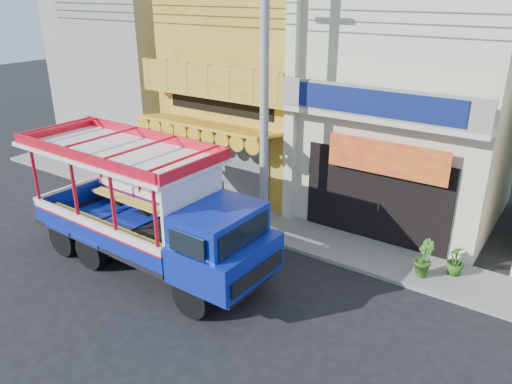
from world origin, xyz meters
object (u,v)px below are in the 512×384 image
at_px(songthaew_truck, 160,216).
at_px(potted_plant_b, 423,258).
at_px(potted_plant_c, 456,260).
at_px(green_sign, 192,187).
at_px(utility_pole, 269,80).

distance_m(songthaew_truck, potted_plant_b, 7.25).
bearing_deg(potted_plant_b, potted_plant_c, -69.79).
bearing_deg(songthaew_truck, green_sign, 122.08).
bearing_deg(potted_plant_c, potted_plant_b, -50.98).
distance_m(utility_pole, green_sign, 6.02).
distance_m(green_sign, potted_plant_c, 9.51).
relative_size(songthaew_truck, potted_plant_c, 9.16).
height_order(utility_pole, potted_plant_c, utility_pole).
bearing_deg(utility_pole, green_sign, 167.14).
height_order(utility_pole, potted_plant_b, utility_pole).
bearing_deg(green_sign, songthaew_truck, -57.92).
xyz_separation_m(green_sign, potted_plant_c, (9.51, 0.06, -0.04)).
bearing_deg(songthaew_truck, utility_pole, 69.20).
relative_size(songthaew_truck, green_sign, 7.08).
distance_m(potted_plant_b, potted_plant_c, 0.93).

